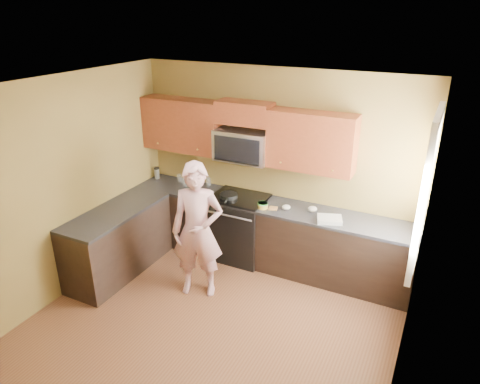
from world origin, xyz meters
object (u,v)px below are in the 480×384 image
Objects in this scene: stove at (239,227)px; microwave at (243,160)px; woman at (198,231)px; butter_tub at (263,208)px; travel_mug at (157,178)px; frying_pan at (229,197)px.

stove is 1.25× the size of microwave.
butter_tub is (0.49, 0.86, 0.05)m from woman.
stove is at bearing -5.06° from travel_mug.
woman is (-0.07, -1.13, -0.58)m from microwave.
woman is 4.01× the size of frying_pan.
frying_pan reaches higher than butter_tub.
butter_tub is at bearing -32.06° from microwave.
butter_tub reaches higher than stove.
woman reaches higher than butter_tub.
butter_tub is (0.54, -0.05, -0.03)m from frying_pan.
microwave reaches higher than stove.
frying_pan is 2.43× the size of travel_mug.
stove is 1.08m from woman.
butter_tub is at bearing -18.32° from stove.
butter_tub is 0.77× the size of travel_mug.
frying_pan is (-0.12, -0.21, -0.50)m from microwave.
woman is at bearing -119.77° from butter_tub.
microwave is at bearing 66.51° from woman.
woman is at bearing -104.68° from frying_pan.
woman is 12.60× the size of butter_tub.
woman reaches higher than microwave.
butter_tub is (0.42, -0.27, -0.53)m from microwave.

